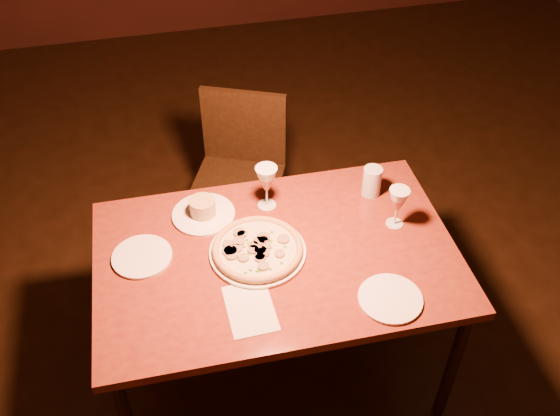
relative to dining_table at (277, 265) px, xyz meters
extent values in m
plane|color=black|center=(0.27, -0.23, -0.64)|extent=(7.00, 7.00, 0.00)
cube|color=maroon|center=(0.00, 0.00, 0.04)|extent=(1.33, 0.87, 0.04)
cylinder|color=black|center=(-0.60, 0.38, -0.31)|extent=(0.05, 0.05, 0.67)
cylinder|color=black|center=(0.60, -0.38, -0.31)|extent=(0.05, 0.05, 0.67)
cylinder|color=black|center=(0.61, 0.36, -0.31)|extent=(0.05, 0.05, 0.67)
cube|color=black|center=(-0.03, 0.73, -0.21)|extent=(0.54, 0.54, 0.04)
cube|color=black|center=(0.05, 0.90, 0.01)|extent=(0.38, 0.19, 0.39)
cylinder|color=black|center=(-0.24, 0.64, -0.43)|extent=(0.03, 0.03, 0.42)
cylinder|color=black|center=(-0.11, 0.94, -0.43)|extent=(0.03, 0.03, 0.42)
cylinder|color=black|center=(0.06, 0.51, -0.43)|extent=(0.03, 0.03, 0.42)
cylinder|color=black|center=(0.19, 0.81, -0.43)|extent=(0.03, 0.03, 0.42)
cylinder|color=white|center=(-0.07, 0.02, 0.07)|extent=(0.35, 0.35, 0.01)
cylinder|color=beige|center=(-0.07, 0.02, 0.08)|extent=(0.32, 0.32, 0.01)
torus|color=tan|center=(-0.07, 0.02, 0.09)|extent=(0.33, 0.33, 0.03)
cylinder|color=white|center=(-0.23, 0.26, 0.07)|extent=(0.24, 0.24, 0.01)
cylinder|color=tan|center=(-0.23, 0.26, 0.11)|extent=(0.10, 0.10, 0.07)
cylinder|color=silver|center=(0.45, 0.24, 0.12)|extent=(0.08, 0.08, 0.13)
cylinder|color=white|center=(-0.48, 0.09, 0.07)|extent=(0.22, 0.22, 0.01)
cylinder|color=white|center=(0.33, -0.30, 0.07)|extent=(0.22, 0.22, 0.01)
cube|color=silver|center=(-0.14, -0.23, 0.06)|extent=(0.16, 0.23, 0.00)
sphere|color=#FF7947|center=(0.00, 0.00, 0.95)|extent=(0.12, 0.12, 0.12)
camera|label=1|loc=(-0.35, -1.53, 1.72)|focal=40.00mm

